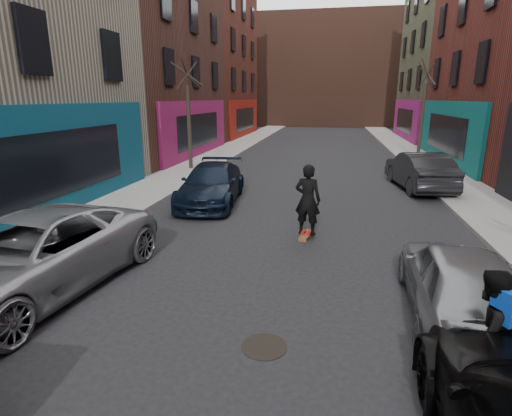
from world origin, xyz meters
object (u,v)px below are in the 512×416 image
at_px(parked_left_end, 212,184).
at_px(manhole, 264,346).
at_px(parked_right_far, 460,282).
at_px(parked_left_far, 31,255).
at_px(tree_right_far, 424,100).
at_px(parked_right_end, 419,171).
at_px(tree_left_far, 188,104).
at_px(pedestrian, 486,330).
at_px(skateboard, 306,235).
at_px(skateboarder, 308,200).

distance_m(parked_left_end, manhole, 8.92).
bearing_deg(parked_right_far, parked_left_far, 6.58).
height_order(parked_right_far, manhole, parked_right_far).
bearing_deg(parked_left_end, parked_left_far, -106.03).
bearing_deg(tree_right_far, parked_left_far, -118.97).
bearing_deg(parked_right_far, parked_right_end, -94.15).
relative_size(parked_left_end, parked_right_end, 1.02).
bearing_deg(parked_right_end, parked_left_end, 18.41).
relative_size(tree_left_far, parked_left_far, 1.18).
distance_m(tree_left_far, parked_right_end, 11.37).
height_order(tree_right_far, manhole, tree_right_far).
bearing_deg(tree_left_far, parked_left_far, -83.21).
xyz_separation_m(parked_right_far, parked_right_end, (1.40, 10.65, 0.07)).
bearing_deg(tree_left_far, pedestrian, -58.11).
bearing_deg(parked_right_far, tree_left_far, -50.90).
relative_size(skateboard, skateboarder, 0.42).
distance_m(tree_right_far, skateboarder, 16.57).
relative_size(skateboarder, pedestrian, 1.16).
bearing_deg(parked_right_far, tree_right_far, -95.60).
bearing_deg(tree_right_far, parked_right_end, -100.77).
relative_size(pedestrian, manhole, 2.37).
bearing_deg(pedestrian, skateboarder, -94.14).
bearing_deg(tree_left_far, skateboarder, -54.67).
height_order(parked_left_end, parked_right_end, parked_right_end).
xyz_separation_m(parked_left_end, pedestrian, (6.20, -8.60, 0.15)).
xyz_separation_m(tree_left_far, manhole, (6.30, -14.45, -3.37)).
bearing_deg(manhole, parked_right_far, 24.19).
distance_m(parked_left_far, parked_right_far, 7.80).
bearing_deg(skateboard, tree_left_far, 137.61).
bearing_deg(tree_left_far, parked_left_end, -64.16).
distance_m(parked_left_far, skateboarder, 6.52).
xyz_separation_m(parked_right_far, skateboarder, (-2.79, 3.73, 0.36)).
xyz_separation_m(tree_right_far, skateboard, (-5.79, -15.33, -3.48)).
bearing_deg(parked_left_end, tree_right_far, 47.14).
xyz_separation_m(tree_left_far, skateboard, (6.61, -9.33, -3.33)).
distance_m(parked_left_far, parked_left_end, 7.43).
bearing_deg(parked_left_far, manhole, -4.56).
relative_size(parked_right_end, skateboarder, 2.44).
bearing_deg(pedestrian, parked_left_far, -39.17).
xyz_separation_m(parked_right_end, pedestrian, (-1.60, -12.38, 0.07)).
relative_size(parked_left_far, skateboard, 6.88).
distance_m(skateboard, pedestrian, 6.10).
xyz_separation_m(parked_left_far, skateboard, (5.00, 4.17, -0.72)).
bearing_deg(skateboarder, parked_right_end, -108.91).
bearing_deg(tree_right_far, tree_left_far, -154.18).
bearing_deg(parked_left_end, manhole, -73.44).
relative_size(parked_left_far, manhole, 7.87).
distance_m(pedestrian, manhole, 3.04).
xyz_separation_m(tree_right_far, parked_left_end, (-9.40, -12.19, -2.84)).
distance_m(tree_left_far, parked_right_far, 16.31).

